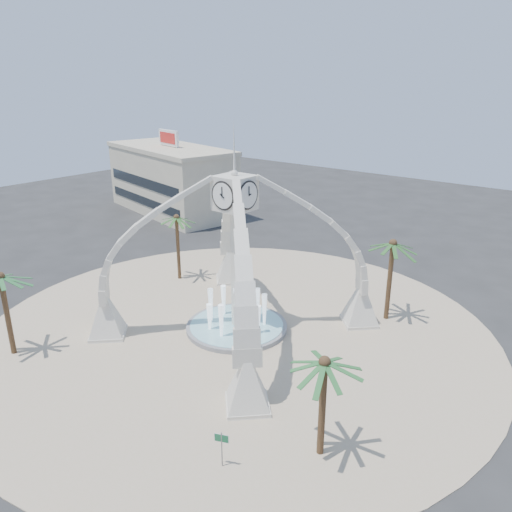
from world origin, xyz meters
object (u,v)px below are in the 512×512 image
Objects in this scene: palm_south at (0,278)px; palm_west at (176,218)px; clock_tower at (236,252)px; palm_north at (393,244)px; street_sign at (222,443)px; fountain at (237,326)px; palm_east at (325,363)px.

palm_west is at bearing 94.23° from palm_south.
palm_south is at bearing -127.89° from clock_tower.
palm_north is 21.50m from street_sign.
fountain is at bearing 52.11° from palm_south.
palm_west is (-11.40, 4.39, -0.27)m from clock_tower.
palm_east is at bearing -31.34° from fountain.
clock_tower is 2.56× the size of palm_west.
palm_south is 3.19× the size of street_sign.
palm_west is 26.59m from street_sign.
fountain is 13.58m from palm_west.
street_sign is at bearing -51.63° from clock_tower.
palm_north is at bearing 47.60° from fountain.
palm_south reaches higher than palm_east.
palm_east is at bearing 13.13° from palm_south.
fountain is 1.26× the size of palm_east.
clock_tower reaches higher than palm_north.
clock_tower is 12.47m from palm_north.
street_sign is (-3.37, -4.00, -3.99)m from palm_east.
palm_north is 3.47× the size of street_sign.
palm_north is at bearing 104.02° from palm_east.
fountain is 13.93m from palm_north.
clock_tower is 2.24× the size of fountain.
clock_tower is 12.22m from palm_west.
palm_north is at bearing 47.60° from clock_tower.
clock_tower is at bearing -21.07° from palm_west.
street_sign is (9.25, -11.69, 1.23)m from fountain.
fountain reaches higher than street_sign.
palm_north is (-4.22, 16.90, 0.99)m from palm_east.
palm_west is 0.95× the size of palm_north.
palm_west reaches higher than palm_south.
clock_tower is at bearing 148.66° from palm_east.
palm_west reaches higher than palm_east.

